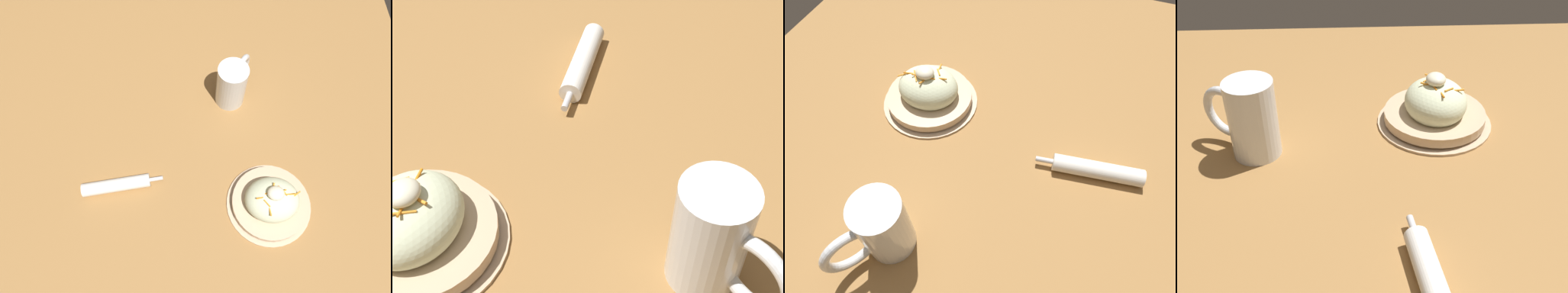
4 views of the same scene
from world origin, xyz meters
The scene contains 4 objects.
ground_plane centered at (0.00, 0.00, 0.00)m, with size 1.43×1.43×0.00m, color #9E703D.
salad_plate centered at (-0.22, 0.09, 0.03)m, with size 0.22×0.22×0.11m.
beer_mug centered at (-0.14, -0.25, 0.07)m, with size 0.11×0.14×0.14m.
napkin_roll centered at (0.18, 0.02, 0.02)m, with size 0.22×0.06×0.04m.
Camera 2 is at (-0.53, -0.25, 0.57)m, focal length 51.53 mm.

